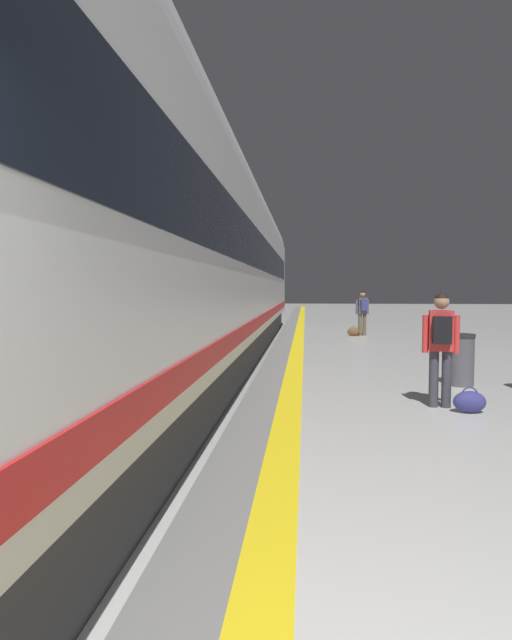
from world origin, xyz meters
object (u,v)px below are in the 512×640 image
high_speed_train (141,234)px  passenger_near (441,340)px  duffel_bag_near (470,402)px  duffel_bag_mid (353,332)px  passenger_mid (363,309)px  waste_bin (461,360)px

high_speed_train → passenger_near: bearing=0.2°
high_speed_train → duffel_bag_near: bearing=-3.5°
duffel_bag_mid → high_speed_train: bearing=-109.8°
duffel_bag_near → passenger_mid: passenger_mid is taller
high_speed_train → passenger_mid: 12.63m
passenger_mid → high_speed_train: bearing=-111.0°
high_speed_train → passenger_near: 4.62m
waste_bin → passenger_near: bearing=-113.9°
high_speed_train → passenger_mid: bearing=69.0°
high_speed_train → duffel_bag_near: (4.68, -0.28, -2.35)m
duffel_bag_mid → waste_bin: size_ratio=0.48×
passenger_near → duffel_bag_near: passenger_near is taller
passenger_near → duffel_bag_mid: bearing=91.0°
duffel_bag_mid → waste_bin: 9.82m
duffel_bag_near → waste_bin: size_ratio=0.48×
duffel_bag_near → duffel_bag_mid: 11.88m
duffel_bag_near → waste_bin: 2.18m
high_speed_train → duffel_bag_mid: 12.53m
passenger_near → duffel_bag_mid: passenger_near is taller
passenger_near → duffel_bag_mid: 11.60m
passenger_near → passenger_mid: (0.13, 11.69, -0.01)m
duffel_bag_mid → waste_bin: bearing=-84.2°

